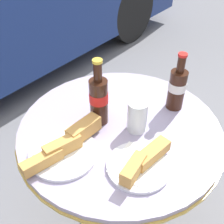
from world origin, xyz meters
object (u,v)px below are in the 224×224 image
(bistro_table, at_px, (119,152))
(cola_bottle_right, at_px, (99,99))
(cola_bottle_left, at_px, (177,87))
(lunch_plate_near, at_px, (141,163))
(lunch_plate_far, at_px, (65,147))
(drinking_glass, at_px, (137,117))

(bistro_table, bearing_deg, cola_bottle_right, 105.96)
(cola_bottle_left, bearing_deg, bistro_table, 157.36)
(bistro_table, bearing_deg, lunch_plate_near, -123.26)
(cola_bottle_left, xyz_separation_m, lunch_plate_near, (-0.34, -0.07, -0.07))
(cola_bottle_left, bearing_deg, cola_bottle_right, 145.21)
(lunch_plate_near, xyz_separation_m, lunch_plate_far, (-0.10, 0.23, 0.00))
(cola_bottle_right, distance_m, drinking_glass, 0.15)
(lunch_plate_far, bearing_deg, cola_bottle_left, -19.60)
(lunch_plate_near, height_order, lunch_plate_far, lunch_plate_far)
(cola_bottle_left, height_order, drinking_glass, cola_bottle_left)
(bistro_table, distance_m, cola_bottle_right, 0.26)
(lunch_plate_near, relative_size, lunch_plate_far, 0.71)
(bistro_table, distance_m, lunch_plate_far, 0.28)
(lunch_plate_near, bearing_deg, lunch_plate_far, 114.14)
(lunch_plate_far, bearing_deg, bistro_table, -16.20)
(cola_bottle_right, bearing_deg, lunch_plate_far, -174.78)
(cola_bottle_left, bearing_deg, lunch_plate_far, 160.40)
(cola_bottle_right, height_order, lunch_plate_far, cola_bottle_right)
(cola_bottle_left, xyz_separation_m, cola_bottle_right, (-0.25, 0.18, 0.01))
(bistro_table, height_order, lunch_plate_near, lunch_plate_near)
(cola_bottle_right, relative_size, lunch_plate_far, 0.83)
(drinking_glass, bearing_deg, bistro_table, 117.15)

